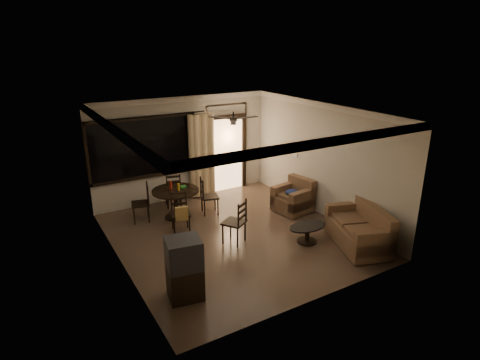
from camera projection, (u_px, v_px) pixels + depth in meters
ground at (234, 236)px, 9.04m from camera, size 5.50×5.50×0.00m
room_shell at (219, 138)px, 10.16m from camera, size 5.50×6.70×5.50m
dining_table at (176, 196)px, 9.82m from camera, size 1.14×1.14×0.94m
dining_chair_west at (142, 210)px, 9.69m from camera, size 0.51×0.51×0.95m
dining_chair_east at (209, 203)px, 10.12m from camera, size 0.51×0.51×0.95m
dining_chair_south at (181, 220)px, 9.12m from camera, size 0.51×0.55×0.95m
dining_chair_north at (174, 196)px, 10.55m from camera, size 0.51×0.51×0.95m
tv_cabinet at (185, 268)px, 6.72m from camera, size 0.66×0.61×1.09m
sofa at (361, 230)px, 8.52m from camera, size 1.36×1.81×0.86m
armchair at (294, 198)px, 10.26m from camera, size 0.93×0.93×0.83m
coffee_table at (307, 231)px, 8.68m from camera, size 0.88×0.53×0.39m
side_chair at (235, 230)px, 8.65m from camera, size 0.61×0.61×1.00m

